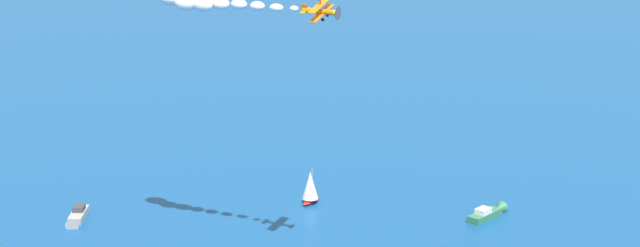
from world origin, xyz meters
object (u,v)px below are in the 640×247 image
Objects in this scene: motorboat_ahead at (489,213)px; sailboat_far_port at (310,187)px; motorboat_mid_cluster at (77,217)px; biplane_lead at (321,11)px.

sailboat_far_port is at bearing -95.19° from motorboat_ahead.
sailboat_far_port is 48.93m from motorboat_mid_cluster.
motorboat_ahead is 0.96× the size of motorboat_mid_cluster.
biplane_lead is (37.81, 7.25, 44.31)m from sailboat_far_port.
motorboat_mid_cluster is 74.21m from biplane_lead.
motorboat_ahead is 1.43× the size of biplane_lead.
biplane_lead is (21.28, 53.22, 47.13)m from motorboat_mid_cluster.
motorboat_mid_cluster is (16.53, -45.97, -2.82)m from sailboat_far_port.
motorboat_ahead is at bearing 138.41° from biplane_lead.
biplane_lead is (34.38, -30.51, 47.11)m from motorboat_ahead.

